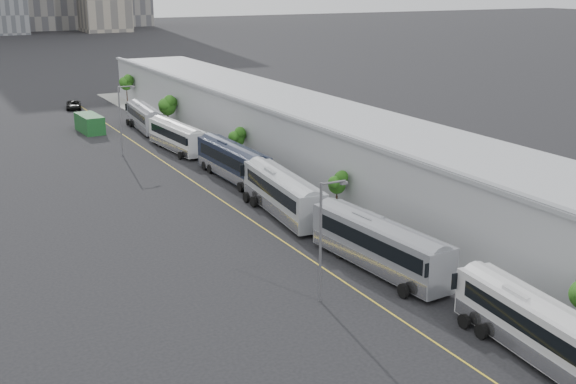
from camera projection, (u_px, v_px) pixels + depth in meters
sidewalk at (391, 222)px, 63.20m from camera, size 10.00×170.00×0.12m
lane_line at (285, 242)px, 58.49m from camera, size 0.12×160.00×0.02m
depot at (429, 179)px, 64.01m from camera, size 12.45×160.40×7.20m
bus_2 at (538, 333)px, 40.36m from camera, size 3.59×12.36×3.56m
bus_3 at (379, 249)px, 52.52m from camera, size 3.67×13.35×3.86m
bus_4 at (283, 198)px, 64.86m from camera, size 3.93×13.61×3.92m
bus_5 at (233, 164)px, 76.57m from camera, size 2.93×13.20×3.85m
bus_6 at (177, 139)px, 89.23m from camera, size 3.30×12.31×3.56m
bus_7 at (145, 120)px, 101.61m from camera, size 3.25×12.14×3.51m
tree_2 at (337, 183)px, 64.61m from camera, size 1.59×1.59×3.82m
tree_3 at (237, 137)px, 82.97m from camera, size 1.81×1.81×3.98m
tree_4 at (167, 104)px, 102.59m from camera, size 2.46×2.46×4.64m
tree_5 at (126, 82)px, 120.62m from camera, size 2.15×2.15×5.06m
street_lamp_near at (323, 233)px, 46.64m from camera, size 2.04×0.22×8.17m
street_lamp_far at (122, 116)px, 85.90m from camera, size 2.04×0.22×8.42m
shipping_container at (90, 123)px, 100.31m from camera, size 2.89×6.57×2.45m
suv at (74, 105)px, 118.10m from camera, size 3.30×5.37×1.39m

